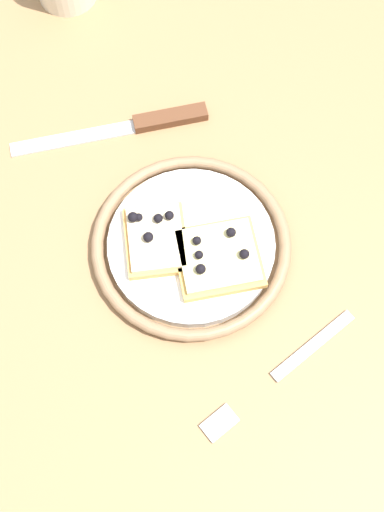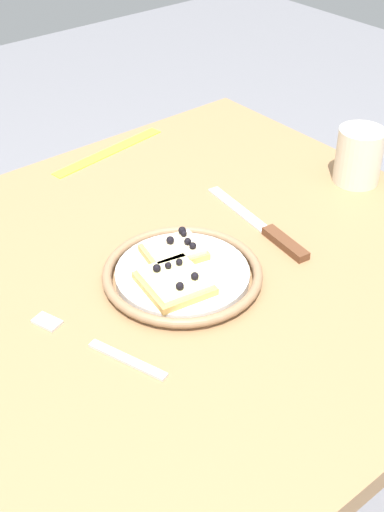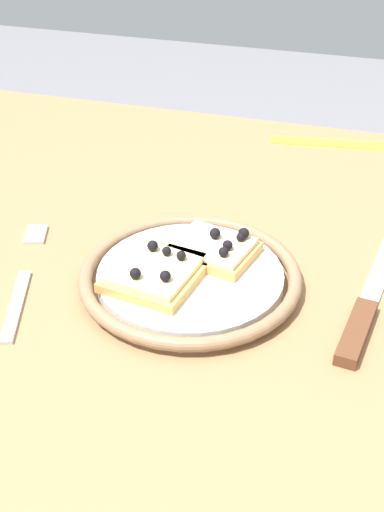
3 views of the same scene
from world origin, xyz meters
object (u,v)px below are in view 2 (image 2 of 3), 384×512
at_px(pizza_slice_near, 174,250).
at_px(fork, 96,345).
at_px(knife, 272,233).
at_px(measuring_tape, 109,152).
at_px(cup, 360,156).
at_px(plate, 184,273).
at_px(dining_table, 172,320).
at_px(pizza_slice_far, 175,281).

bearing_deg(pizza_slice_near, fork, -158.18).
distance_m(knife, measuring_tape, 0.38).
bearing_deg(measuring_tape, pizza_slice_near, -116.92).
bearing_deg(cup, measuring_tape, 126.91).
bearing_deg(knife, fork, -174.29).
bearing_deg(plate, pizza_slice_near, 71.64).
bearing_deg(knife, cup, 6.56).
xyz_separation_m(dining_table, fork, (-0.17, -0.06, 0.10)).
height_order(pizza_slice_near, pizza_slice_far, same).
bearing_deg(dining_table, plate, -84.18).
bearing_deg(plate, dining_table, 95.82).
height_order(knife, measuring_tape, knife).
distance_m(pizza_slice_far, measuring_tape, 0.43).
bearing_deg(cup, fork, -173.94).
xyz_separation_m(pizza_slice_near, measuring_tape, (0.12, 0.34, -0.02)).
bearing_deg(dining_table, fork, -159.25).
height_order(dining_table, cup, cup).
distance_m(pizza_slice_far, knife, 0.20).
bearing_deg(knife, pizza_slice_far, -174.96).
xyz_separation_m(plate, knife, (0.17, -0.00, -0.01)).
relative_size(pizza_slice_far, measuring_tape, 0.42).
distance_m(pizza_slice_near, fork, 0.20).
relative_size(plate, knife, 0.92).
xyz_separation_m(dining_table, pizza_slice_far, (-0.03, -0.05, 0.12)).
bearing_deg(pizza_slice_near, dining_table, -147.26).
height_order(fork, measuring_tape, fork).
xyz_separation_m(pizza_slice_far, fork, (-0.14, -0.02, -0.02)).
bearing_deg(pizza_slice_near, plate, -108.36).
distance_m(pizza_slice_near, pizza_slice_far, 0.07).
bearing_deg(knife, plate, 179.23).
height_order(fork, cup, cup).
height_order(dining_table, measuring_tape, measuring_tape).
bearing_deg(cup, knife, -173.44).
bearing_deg(measuring_tape, plate, -116.87).
bearing_deg(measuring_tape, fork, -133.61).
bearing_deg(pizza_slice_near, pizza_slice_far, -128.18).
distance_m(dining_table, measuring_tape, 0.39).
bearing_deg(plate, cup, 3.46).
xyz_separation_m(fork, cup, (0.57, 0.06, 0.05)).
bearing_deg(pizza_slice_near, knife, -13.78).
distance_m(knife, fork, 0.34).
relative_size(dining_table, cup, 9.81).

